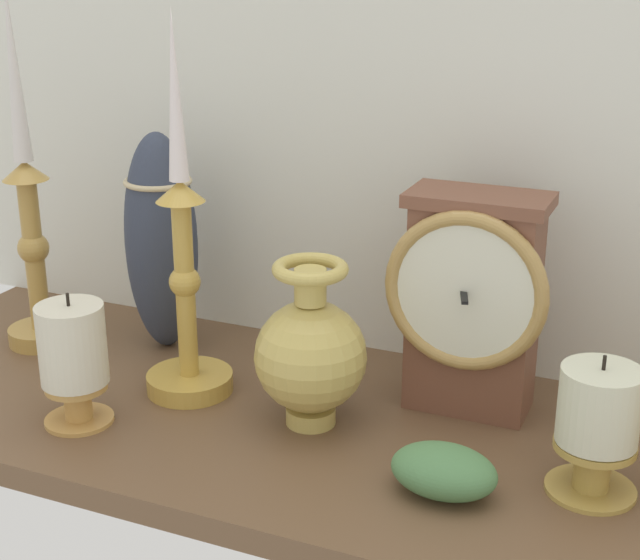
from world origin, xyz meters
The scene contains 10 objects.
ground_plane centered at (0.00, 0.00, -1.20)cm, with size 100.00×36.00×2.40cm, color brown.
back_wall centered at (0.00, 18.50, 32.50)cm, with size 120.00×2.00×65.00cm, color silver.
mantel_clock centered at (12.51, 7.80, 11.14)cm, with size 15.03×9.74×21.14cm.
candlestick_tall_left centered at (-35.10, 4.48, 13.50)cm, with size 7.41×7.41×39.50cm.
candlestick_tall_center centered at (-13.82, 0.65, 11.28)cm, with size 8.59×8.59×37.09cm.
brass_vase_bulbous centered at (-0.17, -0.74, 7.15)cm, with size 10.35×10.35×15.79cm.
pillar_candle_front centered at (25.68, -2.30, 6.12)cm, with size 7.39×7.39×12.13cm.
pillar_candle_near_clock centered at (-19.97, -9.13, 6.57)cm, with size 6.41×6.41×12.82cm.
tall_ceramic_vase centered at (-21.95, 9.40, 12.07)cm, with size 7.74×7.74×23.86cm.
ivy_sprig centered at (14.72, -7.43, 2.08)cm, with size 8.79×6.15×4.17cm.
Camera 1 is at (31.88, -72.32, 42.55)cm, focal length 53.06 mm.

